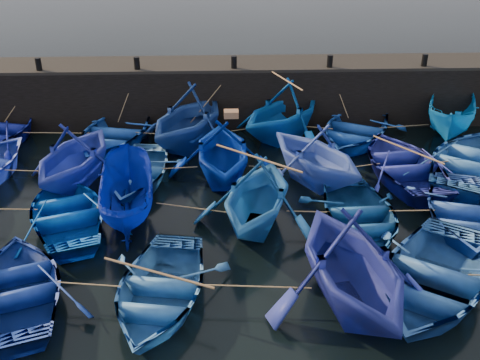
{
  "coord_description": "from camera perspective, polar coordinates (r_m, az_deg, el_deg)",
  "views": [
    {
      "loc": [
        -0.6,
        -12.24,
        8.77
      ],
      "look_at": [
        0.0,
        3.2,
        0.7
      ],
      "focal_mm": 40.0,
      "sensor_mm": 36.0,
      "label": 1
    }
  ],
  "objects": [
    {
      "name": "ground",
      "position": [
        15.07,
        0.48,
        -8.01
      ],
      "size": [
        120.0,
        120.0,
        0.0
      ],
      "primitive_type": "plane",
      "color": "black",
      "rests_on": "ground"
    },
    {
      "name": "quay_wall",
      "position": [
        23.96,
        -0.69,
        9.28
      ],
      "size": [
        26.0,
        2.5,
        2.5
      ],
      "primitive_type": "cube",
      "color": "black",
      "rests_on": "ground"
    },
    {
      "name": "quay_top",
      "position": [
        23.58,
        -0.71,
        12.3
      ],
      "size": [
        26.0,
        2.5,
        0.12
      ],
      "primitive_type": "cube",
      "color": "black",
      "rests_on": "quay_wall"
    },
    {
      "name": "bollard_0",
      "position": [
        23.8,
        -20.69,
        11.48
      ],
      "size": [
        0.24,
        0.24,
        0.5
      ],
      "primitive_type": "cylinder",
      "color": "black",
      "rests_on": "quay_top"
    },
    {
      "name": "bollard_1",
      "position": [
        22.88,
        -10.95,
        12.14
      ],
      "size": [
        0.24,
        0.24,
        0.5
      ],
      "primitive_type": "cylinder",
      "color": "black",
      "rests_on": "quay_top"
    },
    {
      "name": "bollard_2",
      "position": [
        22.63,
        -0.65,
        12.46
      ],
      "size": [
        0.24,
        0.24,
        0.5
      ],
      "primitive_type": "cylinder",
      "color": "black",
      "rests_on": "quay_top"
    },
    {
      "name": "bollard_3",
      "position": [
        23.09,
        9.56,
        12.39
      ],
      "size": [
        0.24,
        0.24,
        0.5
      ],
      "primitive_type": "cylinder",
      "color": "black",
      "rests_on": "quay_top"
    },
    {
      "name": "bollard_4",
      "position": [
        24.21,
        19.09,
        11.99
      ],
      "size": [
        0.24,
        0.24,
        0.5
      ],
      "primitive_type": "cylinder",
      "color": "black",
      "rests_on": "quay_top"
    },
    {
      "name": "boat_1",
      "position": [
        22.07,
        -13.38,
        4.89
      ],
      "size": [
        4.75,
        5.87,
        1.08
      ],
      "primitive_type": "imported",
      "rotation": [
        0.0,
        0.0,
        -0.22
      ],
      "color": "#144198",
      "rests_on": "ground"
    },
    {
      "name": "boat_2",
      "position": [
        21.17,
        -5.56,
        6.76
      ],
      "size": [
        5.99,
        6.29,
        2.59
      ],
      "primitive_type": "imported",
      "rotation": [
        0.0,
        0.0,
        -0.47
      ],
      "color": "navy",
      "rests_on": "ground"
    },
    {
      "name": "boat_3",
      "position": [
        21.9,
        4.65,
        7.42
      ],
      "size": [
        6.28,
        6.32,
        2.52
      ],
      "primitive_type": "imported",
      "rotation": [
        0.0,
        0.0,
        -0.75
      ],
      "color": "#054AA1",
      "rests_on": "ground"
    },
    {
      "name": "boat_4",
      "position": [
        22.4,
        12.14,
        5.35
      ],
      "size": [
        5.68,
        6.26,
        1.06
      ],
      "primitive_type": "imported",
      "rotation": [
        0.0,
        0.0,
        -0.5
      ],
      "color": "navy",
      "rests_on": "ground"
    },
    {
      "name": "boat_5",
      "position": [
        23.84,
        21.65,
        6.46
      ],
      "size": [
        3.67,
        5.28,
        1.91
      ],
      "primitive_type": "imported",
      "rotation": [
        0.0,
        0.0,
        -0.41
      ],
      "color": "#0B66B5",
      "rests_on": "ground"
    },
    {
      "name": "boat_7",
      "position": [
        18.94,
        -17.27,
        2.65
      ],
      "size": [
        4.86,
        5.31,
        2.37
      ],
      "primitive_type": "imported",
      "rotation": [
        0.0,
        0.0,
        2.89
      ],
      "color": "#1F309F",
      "rests_on": "ground"
    },
    {
      "name": "boat_8",
      "position": [
        18.87,
        -10.98,
        0.87
      ],
      "size": [
        3.58,
        4.67,
        0.9
      ],
      "primitive_type": "imported",
      "rotation": [
        0.0,
        0.0,
        -0.11
      ],
      "color": "#2F68AF",
      "rests_on": "ground"
    },
    {
      "name": "boat_9",
      "position": [
        18.42,
        -1.85,
        3.26
      ],
      "size": [
        4.05,
        4.65,
        2.38
      ],
      "primitive_type": "imported",
      "rotation": [
        0.0,
        0.0,
        3.18
      ],
      "color": "#002493",
      "rests_on": "ground"
    },
    {
      "name": "boat_10",
      "position": [
        18.4,
        8.08,
        2.86
      ],
      "size": [
        5.53,
        5.74,
        2.32
      ],
      "primitive_type": "imported",
      "rotation": [
        0.0,
        0.0,
        3.69
      ],
      "color": "blue",
      "rests_on": "ground"
    },
    {
      "name": "boat_11",
      "position": [
        19.81,
        17.17,
        1.68
      ],
      "size": [
        4.1,
        5.41,
        1.06
      ],
      "primitive_type": "imported",
      "rotation": [
        0.0,
        0.0,
        3.23
      ],
      "color": "navy",
      "rests_on": "ground"
    },
    {
      "name": "boat_12",
      "position": [
        20.8,
        23.61,
        1.95
      ],
      "size": [
        6.48,
        6.89,
        1.16
      ],
      "primitive_type": "imported",
      "rotation": [
        0.0,
        0.0,
        2.54
      ],
      "color": "blue",
      "rests_on": "ground"
    },
    {
      "name": "boat_14",
      "position": [
        16.97,
        -17.89,
        -3.17
      ],
      "size": [
        4.62,
        5.42,
        0.95
      ],
      "primitive_type": "imported",
      "rotation": [
        0.0,
        0.0,
        3.48
      ],
      "color": "#023FA6",
      "rests_on": "ground"
    },
    {
      "name": "boat_15",
      "position": [
        16.61,
        -12.05,
        -1.63
      ],
      "size": [
        2.09,
        4.48,
        1.67
      ],
      "primitive_type": "imported",
      "rotation": [
        0.0,
        0.0,
        3.25
      ],
      "color": "#001384",
      "rests_on": "ground"
    },
    {
      "name": "boat_16",
      "position": [
        15.69,
        1.81,
        -1.52
      ],
      "size": [
        4.88,
        5.27,
        2.29
      ],
      "primitive_type": "imported",
      "rotation": [
        0.0,
        0.0,
        -0.3
      ],
      "color": "#1B5FB0",
      "rests_on": "ground"
    },
    {
      "name": "boat_17",
      "position": [
        16.42,
        12.6,
        -3.57
      ],
      "size": [
        3.36,
        4.57,
        0.92
      ],
      "primitive_type": "imported",
      "rotation": [
        0.0,
        0.0,
        0.04
      ],
      "color": "navy",
      "rests_on": "ground"
    },
    {
      "name": "boat_18",
      "position": [
        17.46,
        22.76,
        -3.1
      ],
      "size": [
        4.54,
        5.47,
        0.98
      ],
      "primitive_type": "imported",
      "rotation": [
        0.0,
        0.0,
        -0.28
      ],
      "color": "#20458E",
      "rests_on": "ground"
    },
    {
      "name": "boat_21",
      "position": [
        14.31,
        -22.49,
        -10.42
      ],
      "size": [
        4.4,
        5.17,
        0.91
      ],
      "primitive_type": "imported",
      "rotation": [
        0.0,
        0.0,
        3.48
      ],
      "color": "navy",
      "rests_on": "ground"
    },
    {
      "name": "boat_22",
      "position": [
        13.33,
        -8.66,
        -11.39
      ],
      "size": [
        3.79,
        4.82,
        0.91
      ],
      "primitive_type": "imported",
      "rotation": [
        0.0,
        0.0,
        -0.16
      ],
      "color": "#2B64B5",
      "rests_on": "ground"
    },
    {
      "name": "boat_23",
      "position": [
        12.9,
        11.82,
        -8.63
      ],
      "size": [
        4.99,
        5.53,
        2.55
      ],
      "primitive_type": "imported",
      "rotation": [
        0.0,
        0.0,
        0.19
      ],
      "color": "navy",
      "rests_on": "ground"
    },
    {
      "name": "boat_24",
      "position": [
        14.26,
        19.85,
        -9.62
      ],
      "size": [
        5.93,
        6.34,
        1.07
      ],
      "primitive_type": "imported",
      "rotation": [
        0.0,
        0.0,
        -0.58
      ],
      "color": "#21508F",
      "rests_on": "ground"
    },
    {
      "name": "wooden_crate",
      "position": [
        17.93,
        -0.94,
        7.07
      ],
      "size": [
        0.49,
        0.39,
        0.23
      ],
      "primitive_type": "cube",
      "color": "brown",
      "rests_on": "boat_9"
    },
    {
      "name": "mooring_ropes",
      "position": [
        19.17,
        -1.33,
        3.28
      ],
      "size": [
        18.66,
        11.72,
        2.1
      ],
      "color": "tan",
      "rests_on": "ground"
    },
    {
      "name": "loose_oars",
      "position": [
        16.98,
        5.19,
        2.93
      ],
      "size": [
        10.33,
        12.18,
        1.67
      ],
      "color": "#99724C",
      "rests_on": "ground"
    }
  ]
}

